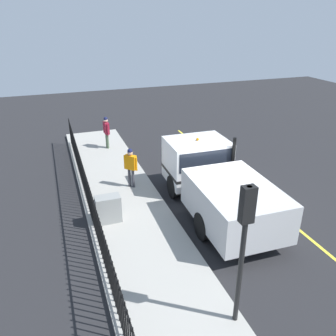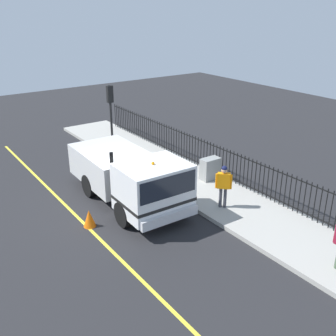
# 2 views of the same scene
# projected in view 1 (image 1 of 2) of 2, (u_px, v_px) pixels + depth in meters

# --- Properties ---
(ground_plane) EXTENTS (49.00, 49.00, 0.00)m
(ground_plane) POSITION_uv_depth(u_px,v_px,m) (222.00, 212.00, 13.26)
(ground_plane) COLOR #232326
(ground_plane) RESTS_ON ground
(sidewalk_slab) EXTENTS (3.09, 22.27, 0.17)m
(sidewalk_slab) POSITION_uv_depth(u_px,v_px,m) (135.00, 227.00, 12.19)
(sidewalk_slab) COLOR #A3A099
(sidewalk_slab) RESTS_ON ground
(lane_marking) EXTENTS (0.12, 20.04, 0.01)m
(lane_marking) POSITION_uv_depth(u_px,v_px,m) (267.00, 203.00, 13.88)
(lane_marking) COLOR yellow
(lane_marking) RESTS_ON ground
(work_truck) EXTENTS (2.63, 6.40, 2.64)m
(work_truck) POSITION_uv_depth(u_px,v_px,m) (213.00, 179.00, 13.03)
(work_truck) COLOR white
(work_truck) RESTS_ON ground
(worker_standing) EXTENTS (0.51, 0.51, 1.75)m
(worker_standing) POSITION_uv_depth(u_px,v_px,m) (131.00, 164.00, 14.44)
(worker_standing) COLOR orange
(worker_standing) RESTS_ON sidewalk_slab
(pedestrian_distant) EXTENTS (0.28, 0.65, 1.77)m
(pedestrian_distant) POSITION_uv_depth(u_px,v_px,m) (106.00, 129.00, 18.70)
(pedestrian_distant) COLOR maroon
(pedestrian_distant) RESTS_ON sidewalk_slab
(iron_fence) EXTENTS (0.04, 18.97, 1.47)m
(iron_fence) POSITION_uv_depth(u_px,v_px,m) (94.00, 214.00, 11.43)
(iron_fence) COLOR black
(iron_fence) RESTS_ON sidewalk_slab
(traffic_light_near) EXTENTS (0.30, 0.21, 3.68)m
(traffic_light_near) POSITION_uv_depth(u_px,v_px,m) (245.00, 230.00, 7.35)
(traffic_light_near) COLOR black
(traffic_light_near) RESTS_ON sidewalk_slab
(utility_cabinet) EXTENTS (0.89, 0.50, 1.00)m
(utility_cabinet) POSITION_uv_depth(u_px,v_px,m) (108.00, 209.00, 12.21)
(utility_cabinet) COLOR gray
(utility_cabinet) RESTS_ON sidewalk_slab
(traffic_cone) EXTENTS (0.46, 0.46, 0.66)m
(traffic_cone) POSITION_uv_depth(u_px,v_px,m) (252.00, 185.00, 14.60)
(traffic_cone) COLOR orange
(traffic_cone) RESTS_ON ground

